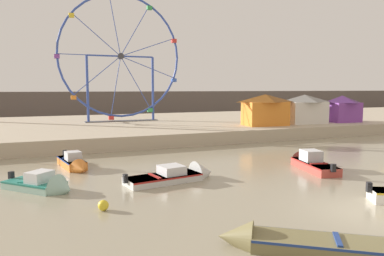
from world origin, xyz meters
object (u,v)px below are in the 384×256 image
at_px(motorboat_olive_wood, 288,242).
at_px(motorboat_seafoam, 45,185).
at_px(motorboat_pale_grey, 181,175).
at_px(mooring_buoy_orange, 103,205).
at_px(motorboat_orange_hull, 74,163).
at_px(carnival_booth_white_ticket, 304,108).
at_px(ferris_wheel_blue_frame, 121,58).
at_px(carnival_booth_orange_canopy, 265,109).
at_px(motorboat_faded_red, 308,162).
at_px(carnival_booth_purple_stall, 342,108).

bearing_deg(motorboat_olive_wood, motorboat_seafoam, -19.29).
height_order(motorboat_pale_grey, mooring_buoy_orange, motorboat_pale_grey).
distance_m(motorboat_orange_hull, carnival_booth_white_ticket, 26.50).
height_order(ferris_wheel_blue_frame, carnival_booth_orange_canopy, ferris_wheel_blue_frame).
bearing_deg(motorboat_faded_red, carnival_booth_purple_stall, -36.99).
bearing_deg(carnival_booth_purple_stall, ferris_wheel_blue_frame, 159.88).
relative_size(motorboat_orange_hull, motorboat_pale_grey, 0.81).
bearing_deg(mooring_buoy_orange, motorboat_seafoam, 118.11).
distance_m(carnival_booth_white_ticket, carnival_booth_orange_canopy, 5.27).
xyz_separation_m(motorboat_pale_grey, mooring_buoy_orange, (-4.68, -3.54, -0.04)).
xyz_separation_m(motorboat_seafoam, mooring_buoy_orange, (2.15, -4.02, -0.06)).
height_order(motorboat_pale_grey, carnival_booth_purple_stall, carnival_booth_purple_stall).
bearing_deg(ferris_wheel_blue_frame, motorboat_faded_red, -74.34).
xyz_separation_m(ferris_wheel_blue_frame, carnival_booth_white_ticket, (18.00, -10.06, -5.63)).
bearing_deg(carnival_booth_white_ticket, mooring_buoy_orange, -141.75).
xyz_separation_m(motorboat_orange_hull, motorboat_pale_grey, (5.13, -5.14, -0.09)).
xyz_separation_m(motorboat_seafoam, carnival_booth_orange_canopy, (21.27, 13.26, 2.54)).
bearing_deg(ferris_wheel_blue_frame, motorboat_seafoam, -109.85).
xyz_separation_m(carnival_booth_white_ticket, carnival_booth_orange_canopy, (-5.26, -0.32, 0.04)).
height_order(ferris_wheel_blue_frame, carnival_booth_purple_stall, ferris_wheel_blue_frame).
distance_m(motorboat_orange_hull, carnival_booth_orange_canopy, 21.53).
distance_m(ferris_wheel_blue_frame, mooring_buoy_orange, 29.54).
bearing_deg(motorboat_orange_hull, motorboat_faded_red, 58.57).
relative_size(motorboat_faded_red, ferris_wheel_blue_frame, 0.36).
height_order(carnival_booth_white_ticket, mooring_buoy_orange, carnival_booth_white_ticket).
bearing_deg(motorboat_pale_grey, motorboat_orange_hull, 125.54).
height_order(carnival_booth_purple_stall, mooring_buoy_orange, carnival_booth_purple_stall).
height_order(motorboat_orange_hull, ferris_wheel_blue_frame, ferris_wheel_blue_frame).
bearing_deg(motorboat_orange_hull, mooring_buoy_orange, -7.27).
bearing_deg(carnival_booth_white_ticket, ferris_wheel_blue_frame, 153.21).
xyz_separation_m(ferris_wheel_blue_frame, carnival_booth_orange_canopy, (12.74, -10.38, -5.59)).
bearing_deg(mooring_buoy_orange, motorboat_faded_red, 14.46).
bearing_deg(ferris_wheel_blue_frame, mooring_buoy_orange, -103.00).
bearing_deg(motorboat_pale_grey, carnival_booth_purple_stall, 19.77).
relative_size(carnival_booth_white_ticket, mooring_buoy_orange, 11.14).
xyz_separation_m(motorboat_orange_hull, carnival_booth_purple_stall, (29.99, 8.77, 2.37)).
bearing_deg(carnival_booth_purple_stall, mooring_buoy_orange, -145.74).
bearing_deg(carnival_booth_white_ticket, carnival_booth_purple_stall, 0.74).
height_order(motorboat_orange_hull, carnival_booth_white_ticket, carnival_booth_white_ticket).
relative_size(motorboat_faded_red, carnival_booth_white_ticket, 1.05).
distance_m(motorboat_olive_wood, mooring_buoy_orange, 7.51).
bearing_deg(carnival_booth_orange_canopy, motorboat_olive_wood, -116.91).
height_order(motorboat_seafoam, ferris_wheel_blue_frame, ferris_wheel_blue_frame).
relative_size(carnival_booth_orange_canopy, mooring_buoy_orange, 11.21).
bearing_deg(motorboat_olive_wood, ferris_wheel_blue_frame, -56.99).
bearing_deg(motorboat_olive_wood, motorboat_pale_grey, -53.90).
height_order(motorboat_faded_red, carnival_booth_orange_canopy, carnival_booth_orange_canopy).
height_order(motorboat_olive_wood, carnival_booth_orange_canopy, carnival_booth_orange_canopy).
xyz_separation_m(motorboat_orange_hull, carnival_booth_white_ticket, (24.84, 8.92, 2.44)).
relative_size(ferris_wheel_blue_frame, carnival_booth_orange_canopy, 2.93).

